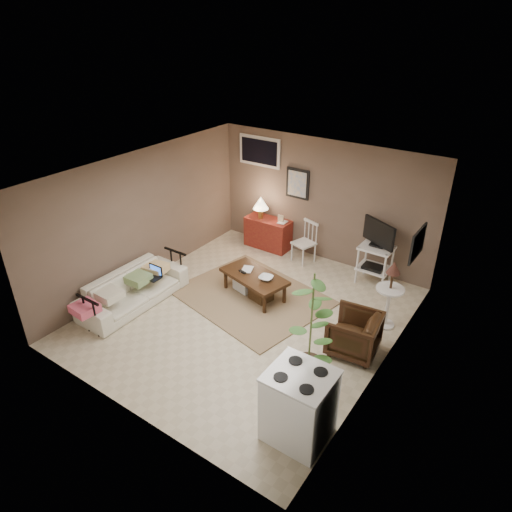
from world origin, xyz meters
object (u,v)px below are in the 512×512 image
Objects in this scene: spindle_chair at (304,243)px; side_table at (391,287)px; coffee_table at (254,283)px; armchair at (354,332)px; tv_stand at (376,251)px; potted_plant at (311,327)px; stove at (299,405)px; sofa at (132,284)px; red_console at (267,230)px.

side_table is at bearing -28.04° from spindle_chair.
coffee_table is 2.08m from armchair.
tv_stand is at bearing 0.01° from spindle_chair.
potted_plant is at bearing -36.35° from coffee_table.
stove is (0.33, -0.84, -0.45)m from potted_plant.
side_table is at bearing -64.00° from sofa.
potted_plant reaches higher than tv_stand.
armchair is 1.10m from potted_plant.
coffee_table is 1.62m from spindle_chair.
spindle_chair is at bearing -6.63° from red_console.
stove is (2.04, -3.77, 0.08)m from spindle_chair.
armchair is (0.50, -2.02, -0.30)m from tv_stand.
red_console is at bearing 131.07° from potted_plant.
red_console is 4.89m from stove.
sofa is 3.71m from armchair.
coffee_table is 1.13× the size of side_table.
armchair is at bearing -76.14° from tv_stand.
side_table is at bearing 12.34° from coffee_table.
side_table is 1.64× the size of armchair.
tv_stand is (1.54, 1.61, 0.40)m from coffee_table.
tv_stand is 0.71× the size of potted_plant.
sofa is 4.19m from side_table.
potted_plant reaches higher than sofa.
sofa is 2.74× the size of armchair.
stove is (0.59, -3.77, -0.18)m from tv_stand.
tv_stand reaches higher than side_table.
red_console is (0.70, 3.07, 0.01)m from sofa.
stove is at bearing -52.48° from red_console.
armchair is at bearing -46.01° from spindle_chair.
red_console is at bearing 177.38° from tv_stand.
side_table is (3.06, -1.24, 0.33)m from red_console.
potted_plant reaches higher than coffee_table.
tv_stand is at bearing 46.25° from coffee_table.
red_console is 3.59m from armchair.
coffee_table is at bearing 143.65° from potted_plant.
side_table reaches higher than stove.
coffee_table is 0.68× the size of sofa.
sofa is 3.77m from stove.
spindle_chair is (1.64, 2.96, 0.02)m from sofa.
armchair is (2.04, -0.41, 0.10)m from coffee_table.
spindle_chair is at bearing 151.96° from side_table.
armchair is at bearing -11.26° from coffee_table.
coffee_table is at bearing 134.56° from stove.
tv_stand is (2.39, -0.11, 0.27)m from red_console.
potted_plant is at bearing -84.94° from tv_stand.
red_console is at bearing -132.97° from armchair.
sofa reaches higher than coffee_table.
tv_stand is 1.30× the size of stove.
tv_stand is at bearing 98.86° from stove.
side_table is (2.21, 0.48, 0.46)m from coffee_table.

